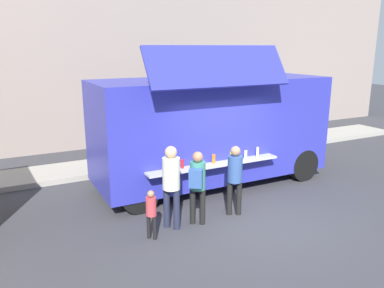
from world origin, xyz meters
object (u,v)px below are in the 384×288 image
at_px(customer_front_ordering, 235,174).
at_px(child_near_queue, 151,210).
at_px(customer_rear_waiting, 171,180).
at_px(food_truck_main, 212,128).
at_px(trash_bin, 271,137).
at_px(customer_mid_with_backpack, 197,181).

distance_m(customer_front_ordering, child_near_queue, 2.10).
relative_size(customer_front_ordering, child_near_queue, 1.58).
bearing_deg(customer_rear_waiting, food_truck_main, 6.23).
bearing_deg(trash_bin, customer_front_ordering, -136.03).
bearing_deg(customer_front_ordering, customer_mid_with_backpack, 122.20).
distance_m(food_truck_main, trash_bin, 4.69).
bearing_deg(customer_front_ordering, food_truck_main, 12.00).
bearing_deg(customer_front_ordering, child_near_queue, 123.96).
distance_m(customer_front_ordering, customer_rear_waiting, 1.52).
bearing_deg(child_near_queue, customer_mid_with_backpack, -32.93).
relative_size(food_truck_main, customer_rear_waiting, 3.55).
relative_size(food_truck_main, trash_bin, 7.27).
distance_m(trash_bin, child_near_queue, 7.98).
distance_m(food_truck_main, customer_rear_waiting, 2.93).
relative_size(customer_mid_with_backpack, customer_rear_waiting, 0.90).
bearing_deg(child_near_queue, trash_bin, -5.64).
bearing_deg(trash_bin, child_near_queue, -145.26).
height_order(trash_bin, customer_rear_waiting, customer_rear_waiting).
relative_size(trash_bin, customer_mid_with_backpack, 0.54).
distance_m(trash_bin, customer_rear_waiting, 7.42).
bearing_deg(customer_front_ordering, customer_rear_waiting, 116.82).
height_order(trash_bin, customer_mid_with_backpack, customer_mid_with_backpack).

